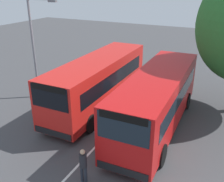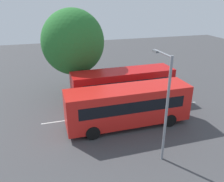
{
  "view_description": "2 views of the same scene",
  "coord_description": "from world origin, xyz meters",
  "views": [
    {
      "loc": [
        13.35,
        5.8,
        7.85
      ],
      "look_at": [
        0.05,
        -0.88,
        1.53
      ],
      "focal_mm": 41.73,
      "sensor_mm": 36.0,
      "label": 1
    },
    {
      "loc": [
        -6.37,
        -17.69,
        9.94
      ],
      "look_at": [
        -1.01,
        0.92,
        1.84
      ],
      "focal_mm": 36.97,
      "sensor_mm": 36.0,
      "label": 2
    }
  ],
  "objects": [
    {
      "name": "ground_plane",
      "position": [
        0.0,
        0.0,
        0.0
      ],
      "size": [
        71.68,
        71.68,
        0.0
      ],
      "primitive_type": "plane",
      "color": "#424244"
    },
    {
      "name": "bus_far_left",
      "position": [
        -0.52,
        -2.17,
        1.81
      ],
      "size": [
        10.02,
        2.75,
        3.27
      ],
      "rotation": [
        0.0,
        0.0,
        0.01
      ],
      "color": "red",
      "rests_on": "ground"
    },
    {
      "name": "lane_stripe_outer_left",
      "position": [
        0.0,
        0.0,
        0.0
      ],
      "size": [
        14.9,
        0.26,
        0.01
      ],
      "primitive_type": "cube",
      "rotation": [
        0.0,
        0.0,
        0.01
      ],
      "color": "silver",
      "rests_on": "ground"
    },
    {
      "name": "bus_center_left",
      "position": [
        0.51,
        2.16,
        1.81
      ],
      "size": [
        10.06,
        2.87,
        3.27
      ],
      "rotation": [
        0.0,
        0.0,
        0.03
      ],
      "color": "red",
      "rests_on": "ground"
    },
    {
      "name": "pedestrian",
      "position": [
        6.15,
        0.86,
        0.95
      ],
      "size": [
        0.38,
        0.38,
        1.61
      ],
      "rotation": [
        0.0,
        0.0,
        3.37
      ],
      "color": "#232833",
      "rests_on": "ground"
    },
    {
      "name": "depot_tree",
      "position": [
        -3.67,
        5.94,
        5.49
      ],
      "size": [
        6.36,
        5.72,
        8.84
      ],
      "color": "#4C3823",
      "rests_on": "ground"
    },
    {
      "name": "street_lamp",
      "position": [
        0.16,
        -6.59,
        4.0
      ],
      "size": [
        0.23,
        2.29,
        6.9
      ],
      "rotation": [
        0.0,
        0.0,
        1.59
      ],
      "color": "gray",
      "rests_on": "ground"
    }
  ]
}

